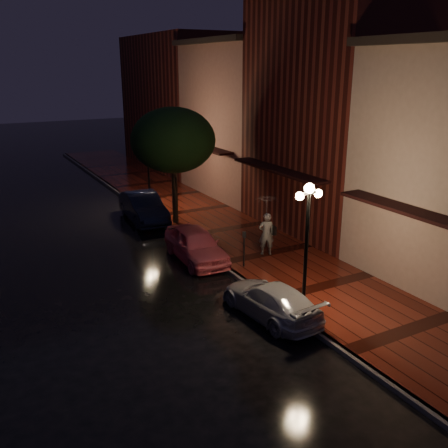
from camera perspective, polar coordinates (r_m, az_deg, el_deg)
ground at (r=20.46m, az=-0.36°, el=-4.85°), size 120.00×120.00×0.00m
sidewalk at (r=21.51m, az=4.93°, el=-3.54°), size 4.50×60.00×0.15m
curb at (r=20.43m, az=-0.36°, el=-4.66°), size 0.25×60.00×0.15m
storefront_mid at (r=24.64m, az=12.08°, el=11.87°), size 5.00×8.00×11.00m
storefront_far at (r=31.22m, az=2.25°, el=11.56°), size 5.00×8.00×9.00m
storefront_extra at (r=40.05m, az=-5.32°, el=13.58°), size 5.00×12.00×10.00m
streetlamp_near at (r=15.80m, az=9.42°, el=-1.96°), size 0.96×0.36×4.31m
streetlamp_far at (r=27.76m, az=-8.65°, el=6.63°), size 0.96×0.36×4.31m
street_tree at (r=24.82m, az=-5.80°, el=9.28°), size 4.16×4.16×5.80m
pink_car at (r=20.85m, az=-3.23°, el=-2.36°), size 1.89×4.21×1.41m
navy_car at (r=26.43m, az=-9.20°, el=1.90°), size 1.85×4.61×1.49m
silver_car at (r=16.42m, az=5.36°, el=-8.68°), size 1.93×4.09×1.15m
woman_with_umbrella at (r=20.85m, az=4.92°, el=0.91°), size 1.06×1.08×2.56m
parking_meter at (r=19.79m, az=2.31°, el=-2.46°), size 0.16×0.14×1.45m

